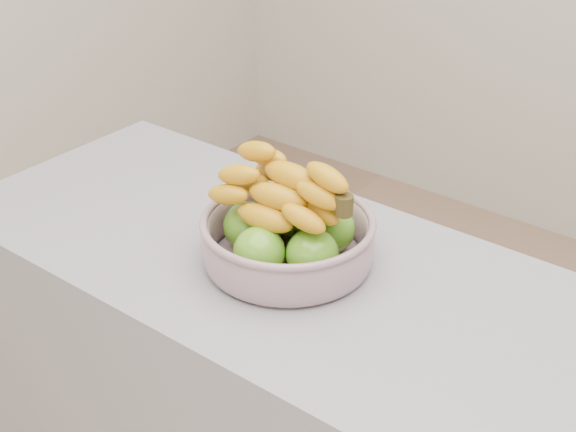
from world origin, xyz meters
TOP-DOWN VIEW (x-y plane):
  - fruit_bowl at (-0.28, 0.05)m, footprint 0.33×0.33m

SIDE VIEW (x-z plane):
  - fruit_bowl at x=-0.28m, z-range 0.86..1.07m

